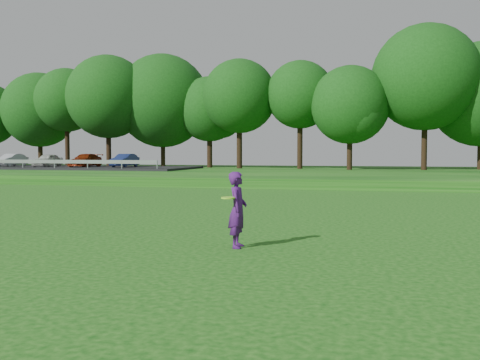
# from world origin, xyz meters

# --- Properties ---
(ground) EXTENTS (140.00, 140.00, 0.00)m
(ground) POSITION_xyz_m (0.00, 0.00, 0.00)
(ground) COLOR #0D440D
(ground) RESTS_ON ground
(berm) EXTENTS (130.00, 30.00, 0.60)m
(berm) POSITION_xyz_m (0.00, 34.00, 0.30)
(berm) COLOR #0D440D
(berm) RESTS_ON ground
(walking_path) EXTENTS (130.00, 1.60, 0.04)m
(walking_path) POSITION_xyz_m (0.00, 20.00, 0.02)
(walking_path) COLOR gray
(walking_path) RESTS_ON ground
(treeline) EXTENTS (104.00, 7.00, 15.00)m
(treeline) POSITION_xyz_m (0.00, 38.00, 8.10)
(treeline) COLOR #11420F
(treeline) RESTS_ON berm
(parking_lot) EXTENTS (24.00, 9.00, 1.38)m
(parking_lot) POSITION_xyz_m (-23.93, 32.78, 0.98)
(parking_lot) COLOR black
(parking_lot) RESTS_ON berm
(woman) EXTENTS (0.54, 0.72, 1.70)m
(woman) POSITION_xyz_m (1.38, 0.31, 0.85)
(woman) COLOR #4A1667
(woman) RESTS_ON ground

